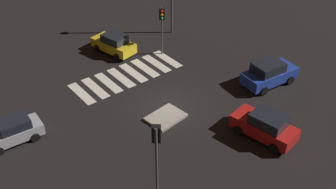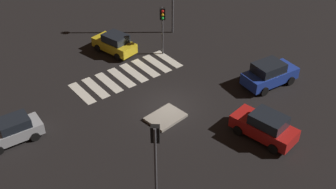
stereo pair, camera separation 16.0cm
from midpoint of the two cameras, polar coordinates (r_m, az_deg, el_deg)
ground_plane at (r=28.96m, az=0.16°, el=-1.62°), size 80.00×80.00×0.00m
traffic_island at (r=27.81m, az=-0.17°, el=-3.17°), size 2.66×2.12×0.18m
car_red at (r=26.53m, az=13.43°, el=-4.31°), size 2.47×4.35×1.81m
car_silver at (r=27.41m, az=-20.60°, el=-4.68°), size 3.77×1.92×1.61m
car_yellow at (r=35.35m, az=-7.29°, el=7.04°), size 2.47×4.16×1.72m
car_blue at (r=31.67m, az=14.04°, el=2.79°), size 4.47×2.40×1.88m
traffic_light_south at (r=33.63m, az=-0.63°, el=10.30°), size 0.54×0.53×4.22m
traffic_light_north at (r=20.43m, az=-1.54°, el=-7.01°), size 0.54×0.53×4.80m
crosswalk_near at (r=32.45m, az=-5.49°, el=2.70°), size 8.75×3.20×0.02m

